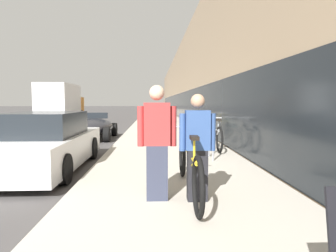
% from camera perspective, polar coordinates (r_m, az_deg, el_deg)
% --- Properties ---
extents(sidewalk_slab, '(3.66, 70.00, 0.15)m').
position_cam_1_polar(sidewalk_slab, '(24.56, -1.60, 1.11)').
color(sidewalk_slab, '#BCB5A5').
rests_on(sidewalk_slab, ground).
extents(storefront_facade, '(10.01, 70.00, 6.70)m').
position_cam_1_polar(storefront_facade, '(33.37, 10.10, 7.58)').
color(storefront_facade, tan).
rests_on(storefront_facade, ground).
extents(tandem_bicycle, '(0.52, 2.84, 0.98)m').
position_cam_1_polar(tandem_bicycle, '(4.74, 3.94, -7.75)').
color(tandem_bicycle, black).
rests_on(tandem_bicycle, sidewalk_slab).
extents(person_rider, '(0.52, 0.20, 1.54)m').
position_cam_1_polar(person_rider, '(4.33, 5.61, -4.08)').
color(person_rider, black).
rests_on(person_rider, sidewalk_slab).
extents(person_bystander, '(0.57, 0.22, 1.67)m').
position_cam_1_polar(person_bystander, '(4.35, -2.11, -3.18)').
color(person_bystander, '#33384C').
rests_on(person_bystander, sidewalk_slab).
extents(bike_rack_hoop, '(0.05, 0.60, 0.84)m').
position_cam_1_polar(bike_rack_hoop, '(7.58, 8.21, -2.36)').
color(bike_rack_hoop, gray).
rests_on(bike_rack_hoop, sidewalk_slab).
extents(cruiser_bike_nearest, '(0.52, 1.75, 0.95)m').
position_cam_1_polar(cruiser_bike_nearest, '(8.93, 9.09, -2.05)').
color(cruiser_bike_nearest, black).
rests_on(cruiser_bike_nearest, sidewalk_slab).
extents(cruiser_bike_middle, '(0.52, 1.71, 0.86)m').
position_cam_1_polar(cruiser_bike_middle, '(11.04, 6.82, -0.93)').
color(cruiser_bike_middle, black).
rests_on(cruiser_bike_middle, sidewalk_slab).
extents(cruiser_bike_farthest, '(0.52, 1.88, 0.93)m').
position_cam_1_polar(cruiser_bike_farthest, '(13.11, 4.58, 0.07)').
color(cruiser_bike_farthest, black).
rests_on(cruiser_bike_farthest, sidewalk_slab).
extents(parked_sedan_curbside, '(1.80, 4.33, 1.34)m').
position_cam_1_polar(parked_sedan_curbside, '(7.48, -22.35, -3.11)').
color(parked_sedan_curbside, white).
rests_on(parked_sedan_curbside, ground).
extents(vintage_roadster_curbside, '(1.78, 3.87, 1.10)m').
position_cam_1_polar(vintage_roadster_curbside, '(13.18, -14.18, -0.28)').
color(vintage_roadster_curbside, black).
rests_on(vintage_roadster_curbside, ground).
extents(moving_truck, '(2.34, 6.30, 2.96)m').
position_cam_1_polar(moving_truck, '(25.62, -19.69, 4.16)').
color(moving_truck, orange).
rests_on(moving_truck, ground).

